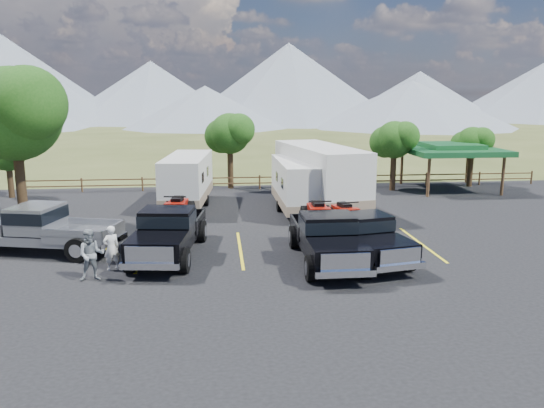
{
  "coord_description": "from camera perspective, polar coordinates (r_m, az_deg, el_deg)",
  "views": [
    {
      "loc": [
        -2.88,
        -17.72,
        6.55
      ],
      "look_at": [
        -0.45,
        5.84,
        1.6
      ],
      "focal_mm": 35.0,
      "sensor_mm": 36.0,
      "label": 1
    }
  ],
  "objects": [
    {
      "name": "asphalt_lot",
      "position": [
        21.92,
        1.94,
        -5.54
      ],
      "size": [
        44.0,
        34.0,
        0.04
      ],
      "primitive_type": "cube",
      "color": "black",
      "rests_on": "ground"
    },
    {
      "name": "tree_big_nw",
      "position": [
        28.46,
        -26.07,
        8.7
      ],
      "size": [
        5.54,
        5.18,
        7.84
      ],
      "color": "black",
      "rests_on": "ground"
    },
    {
      "name": "tree_north",
      "position": [
        36.85,
        -4.6,
        7.54
      ],
      "size": [
        3.46,
        3.24,
        5.25
      ],
      "color": "black",
      "rests_on": "ground"
    },
    {
      "name": "trailer_left",
      "position": [
        31.18,
        -9.09,
        2.53
      ],
      "size": [
        2.87,
        8.65,
        2.99
      ],
      "rotation": [
        0.0,
        0.0,
        -0.09
      ],
      "color": "silver",
      "rests_on": "asphalt_lot"
    },
    {
      "name": "rig_right",
      "position": [
        21.66,
        9.56,
        -3.14
      ],
      "size": [
        3.09,
        6.38,
        2.04
      ],
      "rotation": [
        0.0,
        0.0,
        0.19
      ],
      "color": "black",
      "rests_on": "asphalt_lot"
    },
    {
      "name": "rail_fence",
      "position": [
        37.03,
        1.76,
        2.56
      ],
      "size": [
        36.12,
        0.12,
        1.0
      ],
      "color": "brown",
      "rests_on": "ground"
    },
    {
      "name": "pickup_silver",
      "position": [
        23.98,
        -23.58,
        -2.39
      ],
      "size": [
        6.98,
        3.68,
        2.0
      ],
      "rotation": [
        0.0,
        0.0,
        -1.82
      ],
      "color": "gray",
      "rests_on": "asphalt_lot"
    },
    {
      "name": "trailer_center",
      "position": [
        29.41,
        2.76,
        2.01
      ],
      "size": [
        2.23,
        8.3,
        2.89
      ],
      "rotation": [
        0.0,
        0.0,
        0.01
      ],
      "color": "silver",
      "rests_on": "asphalt_lot"
    },
    {
      "name": "person_b",
      "position": [
        19.82,
        -18.86,
        -5.2
      ],
      "size": [
        1.01,
        0.84,
        1.86
      ],
      "primitive_type": "imported",
      "rotation": [
        0.0,
        0.0,
        0.16
      ],
      "color": "gray",
      "rests_on": "asphalt_lot"
    },
    {
      "name": "pavilion",
      "position": [
        38.37,
        18.68,
        5.56
      ],
      "size": [
        6.2,
        6.2,
        3.22
      ],
      "color": "brown",
      "rests_on": "ground"
    },
    {
      "name": "rig_center",
      "position": [
        20.97,
        5.81,
        -3.36
      ],
      "size": [
        2.3,
        6.51,
        2.17
      ],
      "rotation": [
        0.0,
        0.0,
        0.0
      ],
      "color": "black",
      "rests_on": "asphalt_lot"
    },
    {
      "name": "stall_lines",
      "position": [
        22.86,
        1.6,
        -4.74
      ],
      "size": [
        12.12,
        5.5,
        0.01
      ],
      "color": "yellow",
      "rests_on": "asphalt_lot"
    },
    {
      "name": "mountain_range",
      "position": [
        123.79,
        -8.29,
        12.3
      ],
      "size": [
        209.0,
        71.0,
        20.0
      ],
      "color": "gray",
      "rests_on": "ground"
    },
    {
      "name": "rig_left",
      "position": [
        22.06,
        -10.98,
        -2.71
      ],
      "size": [
        2.97,
        6.83,
        2.21
      ],
      "rotation": [
        0.0,
        0.0,
        -0.13
      ],
      "color": "black",
      "rests_on": "asphalt_lot"
    },
    {
      "name": "trailer_right",
      "position": [
        30.07,
        5.15,
        2.95
      ],
      "size": [
        4.24,
        10.51,
        3.64
      ],
      "rotation": [
        0.0,
        0.0,
        0.19
      ],
      "color": "silver",
      "rests_on": "asphalt_lot"
    },
    {
      "name": "ground",
      "position": [
        19.11,
        3.17,
        -8.26
      ],
      "size": [
        320.0,
        320.0,
        0.0
      ],
      "primitive_type": "plane",
      "color": "#3F4B1F",
      "rests_on": "ground"
    },
    {
      "name": "tree_ne_b",
      "position": [
        40.09,
        20.7,
        6.16
      ],
      "size": [
        2.77,
        2.59,
        4.27
      ],
      "color": "black",
      "rests_on": "ground"
    },
    {
      "name": "person_a",
      "position": [
        20.79,
        -16.9,
        -4.53
      ],
      "size": [
        0.74,
        0.67,
        1.7
      ],
      "primitive_type": "imported",
      "rotation": [
        0.0,
        0.0,
        3.7
      ],
      "color": "silver",
      "rests_on": "asphalt_lot"
    },
    {
      "name": "tree_ne_a",
      "position": [
        36.83,
        12.99,
        6.73
      ],
      "size": [
        3.11,
        2.92,
        4.76
      ],
      "color": "black",
      "rests_on": "ground"
    },
    {
      "name": "tree_nw_small",
      "position": [
        37.33,
        -26.57,
        4.77
      ],
      "size": [
        2.59,
        2.43,
        3.85
      ],
      "color": "black",
      "rests_on": "ground"
    }
  ]
}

